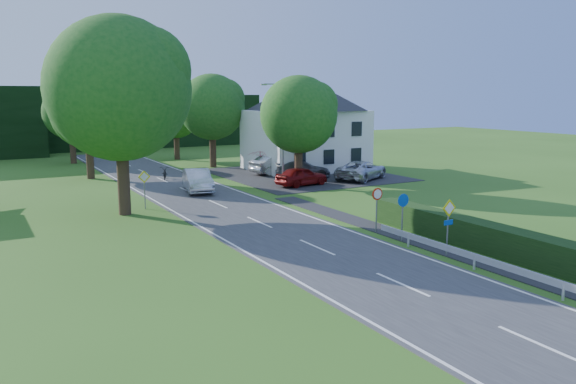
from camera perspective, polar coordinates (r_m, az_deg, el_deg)
ground at (r=18.20m, az=24.38°, el=-14.10°), size 160.00×160.00×0.00m
road at (r=33.33m, az=-4.48°, el=-2.43°), size 7.00×80.00×0.04m
parking_pad at (r=50.22m, az=1.60°, el=1.79°), size 14.00×16.00×0.04m
line_edge_left at (r=32.12m, az=-9.74°, el=-2.97°), size 0.12×80.00×0.01m
line_edge_right at (r=34.80m, az=0.37°, el=-1.83°), size 0.12×80.00×0.01m
line_centre at (r=33.33m, az=-4.48°, el=-2.39°), size 0.12×80.00×0.01m
tree_main at (r=34.42m, az=-16.67°, el=7.33°), size 9.40×9.40×11.64m
tree_left_far at (r=50.35m, az=-19.65°, el=6.12°), size 7.00×7.00×8.58m
tree_right_far at (r=55.60m, az=-7.70°, el=7.18°), size 7.40×7.40×9.09m
tree_left_back at (r=62.27m, az=-21.16°, el=6.42°), size 6.60×6.60×8.07m
tree_right_back at (r=62.79m, az=-11.30°, el=6.69°), size 6.20×6.20×7.56m
tree_right_mid at (r=43.71m, az=1.10°, el=6.20°), size 7.00×7.00×8.58m
treeline_right at (r=78.66m, az=-13.63°, el=7.02°), size 30.00×5.00×7.00m
house_white at (r=53.38m, az=1.79°, el=7.00°), size 10.60×8.40×8.60m
streetlight at (r=45.22m, az=-0.69°, el=6.55°), size 2.03×0.18×8.00m
sign_priority_right at (r=25.71m, az=16.00°, el=-2.45°), size 0.78×0.09×2.59m
sign_roundabout at (r=27.87m, az=11.59°, el=-1.59°), size 0.64×0.08×2.37m
sign_speed_limit at (r=29.34m, az=9.04°, el=-0.74°), size 0.64×0.11×2.37m
sign_priority_left at (r=36.12m, az=-14.39°, el=0.99°), size 0.78×0.09×2.44m
moving_car at (r=41.81m, az=-9.18°, el=1.18°), size 2.76×5.26×1.65m
motorcycle at (r=48.32m, az=-12.39°, el=1.92°), size 1.40×2.24×1.11m
parked_car_red at (r=43.98m, az=1.39°, el=1.63°), size 4.60×2.44×1.49m
parked_car_silver_a at (r=50.56m, az=-1.02°, el=2.85°), size 5.41×2.48×1.72m
parked_car_grey at (r=48.40m, az=1.50°, el=2.33°), size 5.13×3.62×1.38m
parked_car_silver_b at (r=47.50m, az=7.50°, el=2.21°), size 6.21×4.91×1.57m
parasol at (r=50.23m, az=-2.79°, el=3.03°), size 2.63×2.67×2.13m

